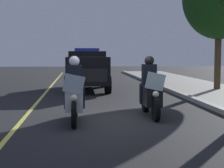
{
  "coord_description": "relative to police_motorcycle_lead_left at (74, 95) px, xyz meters",
  "views": [
    {
      "loc": [
        9.35,
        -0.96,
        1.78
      ],
      "look_at": [
        -0.75,
        0.0,
        0.9
      ],
      "focal_mm": 56.12,
      "sensor_mm": 36.0,
      "label": 1
    }
  ],
  "objects": [
    {
      "name": "police_motorcycle_lead_left",
      "position": [
        0.0,
        0.0,
        0.0
      ],
      "size": [
        2.14,
        0.56,
        1.72
      ],
      "color": "black",
      "rests_on": "ground"
    },
    {
      "name": "lane_stripe_center",
      "position": [
        -0.27,
        -1.4,
        -0.7
      ],
      "size": [
        48.0,
        0.12,
        0.01
      ],
      "primitive_type": "cube",
      "color": "#E0D14C",
      "rests_on": "ground"
    },
    {
      "name": "ground_plane",
      "position": [
        -0.27,
        1.08,
        -0.7
      ],
      "size": [
        80.0,
        80.0,
        0.0
      ],
      "primitive_type": "plane",
      "color": "black"
    },
    {
      "name": "police_motorcycle_lead_right",
      "position": [
        -0.63,
        2.14,
        0.0
      ],
      "size": [
        2.14,
        0.56,
        1.72
      ],
      "color": "black",
      "rests_on": "ground"
    },
    {
      "name": "police_suv",
      "position": [
        -8.07,
        0.53,
        0.37
      ],
      "size": [
        4.92,
        2.1,
        2.05
      ],
      "color": "black",
      "rests_on": "ground"
    }
  ]
}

